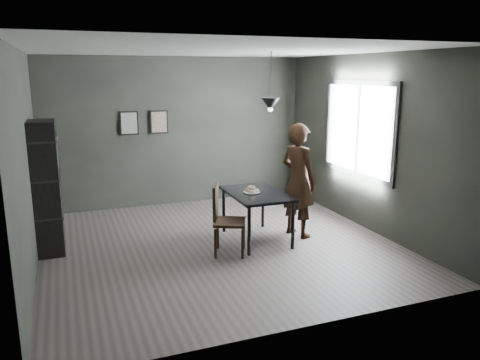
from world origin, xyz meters
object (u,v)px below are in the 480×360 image
object	(u,v)px
white_plate	(252,192)
pendant_lamp	(270,104)
shelf_unit	(47,188)
woman	(298,180)
wood_chair	(223,215)
cafe_table	(257,197)

from	to	relation	value
white_plate	pendant_lamp	distance (m)	1.34
shelf_unit	woman	bearing A→B (deg)	-9.54
shelf_unit	pendant_lamp	bearing A→B (deg)	-8.63
white_plate	woman	bearing A→B (deg)	-3.41
woman	wood_chair	xyz separation A→B (m)	(-1.33, -0.32, -0.31)
pendant_lamp	wood_chair	bearing A→B (deg)	-153.63
woman	white_plate	bearing A→B (deg)	66.25
cafe_table	wood_chair	xyz separation A→B (m)	(-0.65, -0.35, -0.10)
white_plate	wood_chair	bearing A→B (deg)	-147.77
cafe_table	pendant_lamp	size ratio (longest dim) A/B	1.39
pendant_lamp	white_plate	bearing A→B (deg)	-165.51
white_plate	shelf_unit	world-z (taller)	shelf_unit
wood_chair	shelf_unit	world-z (taller)	shelf_unit
woman	wood_chair	world-z (taller)	woman
wood_chair	pendant_lamp	xyz separation A→B (m)	(0.90, 0.45, 1.48)
white_plate	wood_chair	size ratio (longest dim) A/B	0.23
white_plate	shelf_unit	bearing A→B (deg)	168.11
woman	pendant_lamp	world-z (taller)	pendant_lamp
white_plate	shelf_unit	size ratio (longest dim) A/B	0.12
woman	shelf_unit	xyz separation A→B (m)	(-3.60, 0.64, 0.05)
woman	shelf_unit	world-z (taller)	shelf_unit
wood_chair	shelf_unit	bearing A→B (deg)	-179.52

